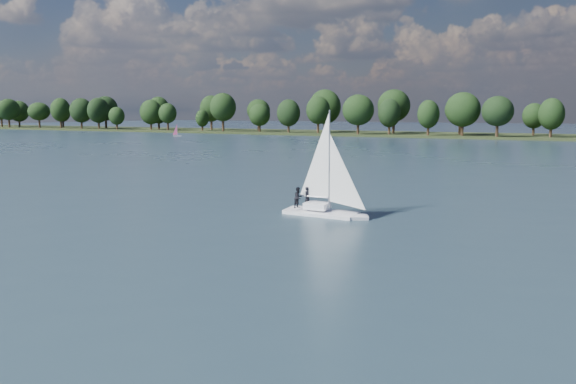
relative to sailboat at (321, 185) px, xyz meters
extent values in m
plane|color=#233342|center=(0.69, 61.13, -2.63)|extent=(700.00, 700.00, 0.00)
cube|color=black|center=(0.69, 173.13, -2.63)|extent=(660.00, 40.00, 1.50)
cube|color=white|center=(0.10, 0.00, -2.63)|extent=(7.30, 2.54, 0.84)
cube|color=white|center=(0.10, 0.00, -1.79)|extent=(2.20, 1.42, 0.53)
cylinder|color=silver|center=(0.10, 0.00, 2.16)|extent=(0.13, 0.13, 8.44)
imported|color=black|center=(-1.49, 0.32, -1.17)|extent=(0.57, 0.74, 1.82)
imported|color=black|center=(-2.14, -0.17, -1.17)|extent=(0.85, 1.00, 1.82)
cube|color=silver|center=(-115.74, 127.86, -2.63)|extent=(2.93, 2.63, 0.46)
cylinder|color=silver|center=(-115.74, 127.86, -0.35)|extent=(0.08, 0.08, 4.06)
cube|color=#595B5E|center=(-166.11, 156.94, -2.63)|extent=(4.36, 2.89, 0.50)
camera|label=1|loc=(23.25, -49.07, 6.37)|focal=40.00mm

